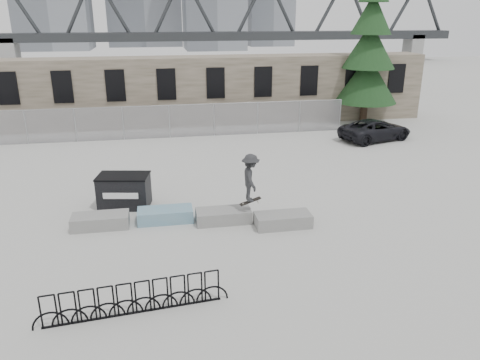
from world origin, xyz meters
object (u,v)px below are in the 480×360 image
Objects in this scene: spruce_tree at (369,51)px; planter_far_left at (100,220)px; planter_center_right at (223,215)px; dumpster at (124,191)px; planter_center_left at (165,214)px; skateboarder at (251,178)px; planter_offset at (283,220)px; suv at (375,130)px; bike_rack at (134,299)px.

planter_far_left is at bearing -138.71° from spruce_tree.
dumpster is at bearing 149.38° from planter_center_right.
planter_center_left is 20.77m from spruce_tree.
spruce_tree reaches higher than dumpster.
skateboarder is (3.07, -0.65, 1.46)m from planter_center_left.
planter_far_left and planter_offset have the same top height.
planter_center_left is 3.46m from skateboarder.
suv is (14.34, 7.85, -0.03)m from dumpster.
planter_far_left is 1.00× the size of planter_offset.
dumpster is at bearing 94.62° from bike_rack.
planter_far_left is 2.01m from dumpster.
dumpster is at bearing 66.86° from planter_far_left.
planter_far_left is at bearing -177.06° from planter_center_left.
planter_far_left is at bearing 104.02° from bike_rack.
planter_far_left is at bearing 175.61° from planter_center_right.
spruce_tree reaches higher than planter_center_right.
spruce_tree reaches higher than planter_offset.
planter_center_left is 0.44× the size of suv.
suv reaches higher than planter_center_left.
skateboarder reaches higher than planter_offset.
dumpster is (0.77, 1.81, 0.40)m from planter_far_left.
planter_center_right is 0.44× the size of suv.
planter_offset is (2.05, -0.75, 0.00)m from planter_center_right.
planter_center_left and planter_offset have the same top height.
spruce_tree is 6.09× the size of skateboarder.
planter_center_right is at bearing 116.29° from suv.
bike_rack reaches higher than planter_center_right.
planter_center_right is 1.00× the size of planter_offset.
planter_far_left is 5.62m from bike_rack.
planter_offset is at bearing -16.24° from planter_center_left.
dumpster is at bearing 152.94° from planter_offset.
planter_far_left is 5.59m from skateboarder.
planter_center_left is at bearing 80.39° from bike_rack.
bike_rack is 6.47m from skateboarder.
suv is at bearing 32.59° from planter_far_left.
skateboarder is at bearing -11.94° from planter_center_left.
suv is 2.39× the size of skateboarder.
planter_center_right and planter_offset have the same top height.
planter_offset is 0.44× the size of suv.
planter_far_left is at bearing 84.37° from skateboarder.
planter_center_left and planter_center_right have the same top height.
planter_center_left is 0.41× the size of bike_rack.
bike_rack is 2.60× the size of skateboarder.
suv is at bearing -106.36° from spruce_tree.
planter_offset is at bearing -20.18° from planter_center_right.
bike_rack reaches higher than planter_offset.
bike_rack is (1.36, -5.45, 0.18)m from planter_far_left.
dumpster reaches higher than planter_far_left.
planter_center_right is 19.73m from spruce_tree.
planter_center_right is 5.95m from bike_rack.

